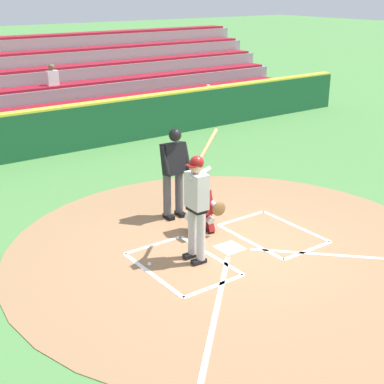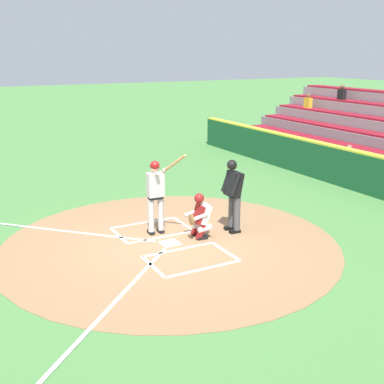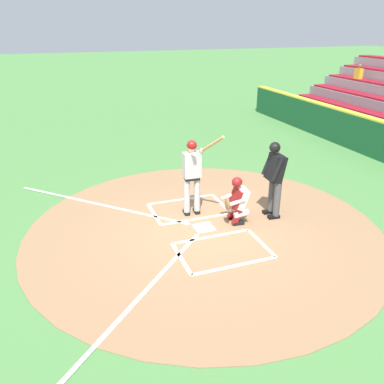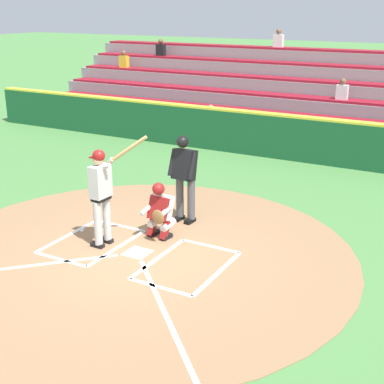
{
  "view_description": "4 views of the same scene",
  "coord_description": "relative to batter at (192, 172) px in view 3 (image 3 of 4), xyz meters",
  "views": [
    {
      "loc": [
        5.8,
        6.85,
        4.43
      ],
      "look_at": [
        0.32,
        -0.72,
        0.93
      ],
      "focal_mm": 51.84,
      "sensor_mm": 36.0,
      "label": 1
    },
    {
      "loc": [
        -9.97,
        4.72,
        4.4
      ],
      "look_at": [
        -0.24,
        -0.47,
        1.28
      ],
      "focal_mm": 46.38,
      "sensor_mm": 36.0,
      "label": 2
    },
    {
      "loc": [
        -7.4,
        2.98,
        4.34
      ],
      "look_at": [
        -0.2,
        0.36,
        1.03
      ],
      "focal_mm": 36.88,
      "sensor_mm": 36.0,
      "label": 3
    },
    {
      "loc": [
        -5.27,
        7.5,
        4.35
      ],
      "look_at": [
        -0.48,
        -1.22,
        0.9
      ],
      "focal_mm": 51.17,
      "sensor_mm": 36.0,
      "label": 4
    }
  ],
  "objects": [
    {
      "name": "catcher",
      "position": [
        -0.73,
        -0.83,
        -0.51
      ],
      "size": [
        0.59,
        0.65,
        1.13
      ],
      "color": "black",
      "rests_on": "ground"
    },
    {
      "name": "ground_plane",
      "position": [
        -0.75,
        -0.01,
        -1.1
      ],
      "size": [
        120.0,
        120.0,
        0.0
      ],
      "primitive_type": "plane",
      "color": "#4C8442"
    },
    {
      "name": "dirt_circle",
      "position": [
        -0.75,
        -0.01,
        -1.09
      ],
      "size": [
        8.0,
        8.0,
        0.01
      ],
      "primitive_type": "cylinder",
      "color": "#99704C",
      "rests_on": "ground"
    },
    {
      "name": "batter",
      "position": [
        0.0,
        0.0,
        0.0
      ],
      "size": [
        0.95,
        0.68,
        2.13
      ],
      "color": "#BCBCBC",
      "rests_on": "ground"
    },
    {
      "name": "plate_umpire",
      "position": [
        -0.74,
        -1.77,
        -0.02
      ],
      "size": [
        0.59,
        0.43,
        1.86
      ],
      "color": "#4C4C51",
      "rests_on": "ground"
    },
    {
      "name": "home_plate_and_chalk",
      "position": [
        -0.75,
        0.87,
        -1.08
      ],
      "size": [
        7.93,
        4.91,
        0.01
      ],
      "color": "white",
      "rests_on": "dirt_circle"
    },
    {
      "name": "baseball",
      "position": [
        0.78,
        -0.28,
        -1.06
      ],
      "size": [
        0.07,
        0.07,
        0.07
      ],
      "primitive_type": "sphere",
      "color": "white",
      "rests_on": "ground"
    }
  ]
}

